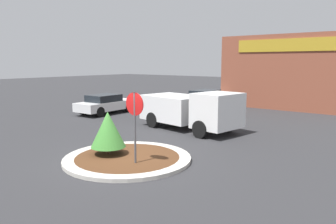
% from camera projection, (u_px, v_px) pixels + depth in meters
% --- Properties ---
extents(ground_plane, '(120.00, 120.00, 0.00)m').
position_uv_depth(ground_plane, '(128.00, 160.00, 11.88)').
color(ground_plane, '#2D2D30').
extents(traffic_island, '(4.60, 4.60, 0.13)m').
position_uv_depth(traffic_island, '(128.00, 158.00, 11.87)').
color(traffic_island, '#BCB7AD').
rests_on(traffic_island, ground_plane).
extents(stop_sign, '(0.77, 0.07, 2.55)m').
position_uv_depth(stop_sign, '(135.00, 115.00, 10.89)').
color(stop_sign, '#4C4C51').
rests_on(stop_sign, ground_plane).
extents(island_shrub, '(1.29, 1.29, 1.59)m').
position_uv_depth(island_shrub, '(108.00, 129.00, 12.05)').
color(island_shrub, brown).
rests_on(island_shrub, traffic_island).
extents(utility_truck, '(5.78, 3.06, 2.05)m').
position_uv_depth(utility_truck, '(190.00, 109.00, 17.04)').
color(utility_truck, white).
rests_on(utility_truck, ground_plane).
extents(storefront_building, '(10.15, 6.07, 5.51)m').
position_uv_depth(storefront_building, '(297.00, 72.00, 25.83)').
color(storefront_building, brown).
rests_on(storefront_building, ground_plane).
extents(parked_sedan_silver, '(1.97, 4.84, 1.39)m').
position_uv_depth(parked_sedan_silver, '(206.00, 99.00, 25.22)').
color(parked_sedan_silver, '#B7B7BC').
rests_on(parked_sedan_silver, ground_plane).
extents(parked_sedan_white, '(1.94, 4.33, 1.32)m').
position_uv_depth(parked_sedan_white, '(106.00, 104.00, 22.44)').
color(parked_sedan_white, silver).
rests_on(parked_sedan_white, ground_plane).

